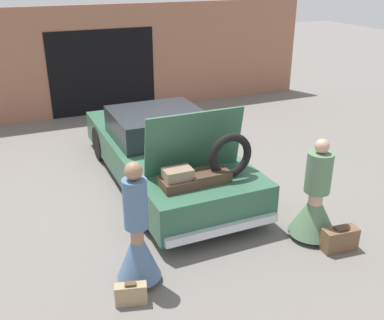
# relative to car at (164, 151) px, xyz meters

# --- Properties ---
(ground_plane) EXTENTS (40.00, 40.00, 0.00)m
(ground_plane) POSITION_rel_car_xyz_m (-0.00, 0.01, -0.57)
(ground_plane) COLOR slate
(garage_wall_back) EXTENTS (12.00, 0.14, 2.80)m
(garage_wall_back) POSITION_rel_car_xyz_m (-0.00, 4.62, 0.82)
(garage_wall_back) COLOR #9E664C
(garage_wall_back) RESTS_ON ground_plane
(car) EXTENTS (1.89, 4.80, 1.73)m
(car) POSITION_rel_car_xyz_m (0.00, 0.00, 0.00)
(car) COLOR #336047
(car) RESTS_ON ground_plane
(person_left) EXTENTS (0.56, 0.56, 1.65)m
(person_left) POSITION_rel_car_xyz_m (-1.32, -2.64, 0.02)
(person_left) COLOR #997051
(person_left) RESTS_ON ground_plane
(person_right) EXTENTS (0.70, 0.70, 1.54)m
(person_right) POSITION_rel_car_xyz_m (1.32, -2.68, -0.03)
(person_right) COLOR tan
(person_right) RESTS_ON ground_plane
(suitcase_beside_left_person) EXTENTS (0.40, 0.23, 0.30)m
(suitcase_beside_left_person) POSITION_rel_car_xyz_m (-1.54, -3.00, -0.44)
(suitcase_beside_left_person) COLOR #9E8460
(suitcase_beside_left_person) RESTS_ON ground_plane
(suitcase_beside_right_person) EXTENTS (0.52, 0.26, 0.36)m
(suitcase_beside_right_person) POSITION_rel_car_xyz_m (1.46, -3.11, -0.40)
(suitcase_beside_right_person) COLOR brown
(suitcase_beside_right_person) RESTS_ON ground_plane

